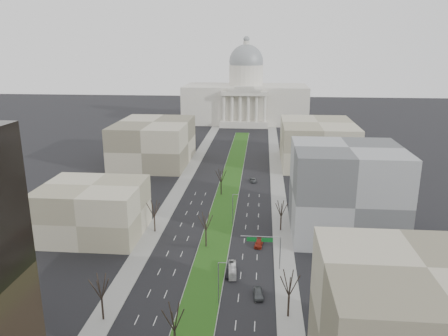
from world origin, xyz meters
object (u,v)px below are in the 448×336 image
Objects in this scene: car_grey_near at (258,293)px; car_black at (231,272)px; car_grey_far at (253,180)px; car_red at (259,243)px; box_van at (232,270)px.

car_black is at bearing 122.67° from car_grey_near.
car_black is at bearing -102.19° from car_grey_far.
car_red is 1.07× the size of car_grey_far.
car_red is at bearing 85.72° from car_grey_near.
car_grey_far is at bearing 94.53° from car_black.
car_black is 0.72m from box_van.
box_van is at bearing -103.92° from car_red.
car_grey_far is at bearing 87.46° from car_grey_near.
box_van reaches higher than car_red.
car_grey_near is 1.06× the size of car_grey_far.
car_black is (-6.15, 8.05, -0.03)m from car_grey_near.
box_van is (-5.89, 8.69, 0.18)m from car_grey_near.
car_black is 0.99× the size of car_red.
car_red is at bearing -96.61° from car_grey_far.
box_van reaches higher than car_grey_near.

